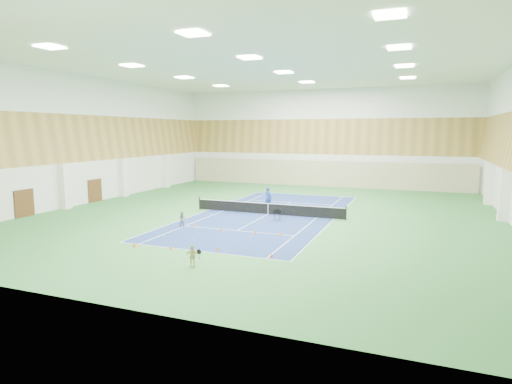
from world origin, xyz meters
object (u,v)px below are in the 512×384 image
coach (268,198)px  ball_cart (277,215)px  tennis_net (268,208)px  child_court (182,219)px  child_apron (192,256)px

coach → ball_cart: 5.16m
coach → tennis_net: bearing=128.7°
ball_cart → child_court: bearing=-149.4°
tennis_net → coach: size_ratio=6.56×
child_court → ball_cart: (5.61, 4.62, -0.13)m
coach → ball_cart: coach is taller
tennis_net → child_court: child_court is taller
coach → child_court: coach is taller
ball_cart → coach: bearing=108.4°
child_apron → child_court: bearing=116.6°
tennis_net → coach: bearing=109.2°
child_apron → ball_cart: size_ratio=1.31×
child_court → ball_cart: 7.27m
child_apron → ball_cart: 12.44m
coach → ball_cart: (2.35, -4.56, -0.55)m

